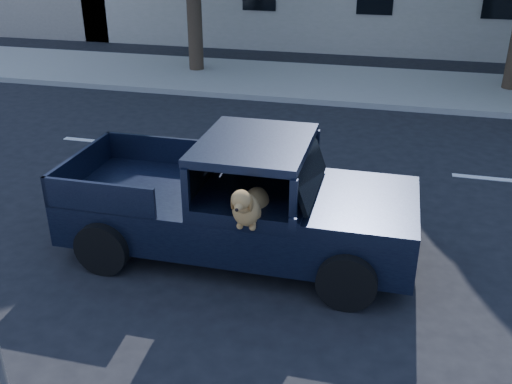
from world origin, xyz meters
TOP-DOWN VIEW (x-y plane):
  - ground at (0.00, 0.00)m, footprint 120.00×120.00m
  - far_sidewalk at (0.00, 9.20)m, footprint 60.00×4.00m
  - lane_stripes at (2.00, 3.40)m, footprint 21.60×0.14m
  - pickup_truck at (0.04, -0.18)m, footprint 4.74×2.42m

SIDE VIEW (x-z plane):
  - ground at x=0.00m, z-range 0.00..0.00m
  - lane_stripes at x=2.00m, z-range 0.00..0.01m
  - far_sidewalk at x=0.00m, z-range 0.00..0.15m
  - pickup_truck at x=0.04m, z-range -0.27..1.42m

